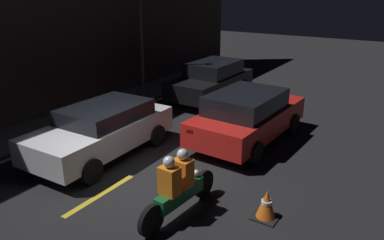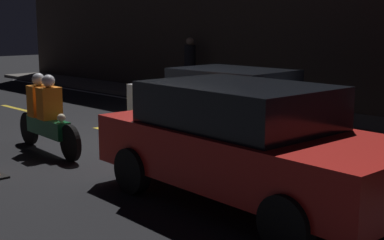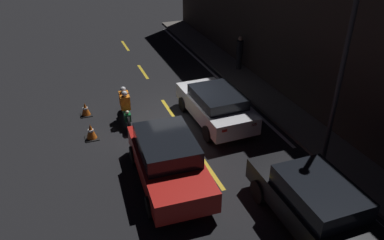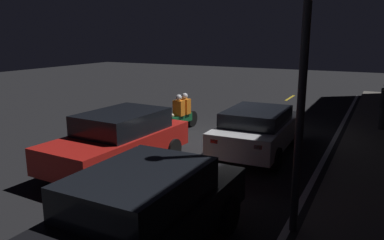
{
  "view_description": "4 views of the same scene",
  "coord_description": "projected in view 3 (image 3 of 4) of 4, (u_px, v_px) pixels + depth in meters",
  "views": [
    {
      "loc": [
        -5.89,
        -5.46,
        4.27
      ],
      "look_at": [
        1.91,
        -0.5,
        0.94
      ],
      "focal_mm": 35.0,
      "sensor_mm": 36.0,
      "label": 1
    },
    {
      "loc": [
        7.64,
        -6.44,
        2.23
      ],
      "look_at": [
        1.58,
        -0.54,
        0.7
      ],
      "focal_mm": 50.0,
      "sensor_mm": 36.0,
      "label": 2
    },
    {
      "loc": [
        12.33,
        -3.96,
        7.39
      ],
      "look_at": [
        1.9,
        -0.06,
        1.07
      ],
      "focal_mm": 35.0,
      "sensor_mm": 36.0,
      "label": 3
    },
    {
      "loc": [
        10.95,
        4.6,
        3.44
      ],
      "look_at": [
        1.79,
        -0.11,
        1.1
      ],
      "focal_mm": 35.0,
      "sensor_mm": 36.0,
      "label": 4
    }
  ],
  "objects": [
    {
      "name": "van_black",
      "position": [
        313.0,
        202.0,
        9.64
      ],
      "size": [
        4.05,
        1.89,
        1.5
      ],
      "rotation": [
        0.0,
        0.0,
        3.13
      ],
      "color": "black",
      "rests_on": "ground"
    },
    {
      "name": "building_front",
      "position": [
        304.0,
        12.0,
        14.62
      ],
      "size": [
        28.0,
        0.3,
        7.73
      ],
      "color": "#382D28",
      "rests_on": "ground"
    },
    {
      "name": "sedan_white",
      "position": [
        215.0,
        105.0,
        14.53
      ],
      "size": [
        4.08,
        1.98,
        1.36
      ],
      "rotation": [
        0.0,
        0.0,
        3.16
      ],
      "color": "silver",
      "rests_on": "ground"
    },
    {
      "name": "ground_plane",
      "position": [
        177.0,
        121.0,
        14.9
      ],
      "size": [
        56.0,
        56.0,
        0.0
      ],
      "primitive_type": "plane",
      "color": "black"
    },
    {
      "name": "traffic_cone_near",
      "position": [
        85.0,
        109.0,
        15.2
      ],
      "size": [
        0.46,
        0.46,
        0.55
      ],
      "color": "black",
      "rests_on": "ground"
    },
    {
      "name": "lane_dash_b",
      "position": [
        143.0,
        72.0,
        19.38
      ],
      "size": [
        2.0,
        0.14,
        0.01
      ],
      "color": "gold",
      "rests_on": "ground"
    },
    {
      "name": "lane_dash_d",
      "position": [
        211.0,
        171.0,
        12.05
      ],
      "size": [
        2.0,
        0.14,
        0.01
      ],
      "color": "gold",
      "rests_on": "ground"
    },
    {
      "name": "motorcycle",
      "position": [
        125.0,
        106.0,
        14.61
      ],
      "size": [
        2.25,
        0.41,
        1.38
      ],
      "rotation": [
        0.0,
        0.0,
        -0.07
      ],
      "color": "black",
      "rests_on": "ground"
    },
    {
      "name": "lane_solid_kerb",
      "position": [
        250.0,
        107.0,
        15.91
      ],
      "size": [
        25.2,
        0.14,
        0.01
      ],
      "color": "silver",
      "rests_on": "ground"
    },
    {
      "name": "lane_dash_a",
      "position": [
        125.0,
        46.0,
        23.04
      ],
      "size": [
        2.0,
        0.14,
        0.01
      ],
      "color": "gold",
      "rests_on": "ground"
    },
    {
      "name": "lane_dash_c",
      "position": [
        169.0,
        110.0,
        15.71
      ],
      "size": [
        2.0,
        0.14,
        0.01
      ],
      "color": "gold",
      "rests_on": "ground"
    },
    {
      "name": "taxi_red",
      "position": [
        168.0,
        159.0,
        11.28
      ],
      "size": [
        4.24,
        2.08,
        1.49
      ],
      "rotation": [
        0.0,
        0.0,
        -0.05
      ],
      "color": "red",
      "rests_on": "ground"
    },
    {
      "name": "raised_curb",
      "position": [
        272.0,
        102.0,
        16.21
      ],
      "size": [
        28.0,
        1.62,
        0.11
      ],
      "color": "#605B56",
      "rests_on": "ground"
    },
    {
      "name": "pedestrian",
      "position": [
        240.0,
        52.0,
        19.04
      ],
      "size": [
        0.34,
        0.34,
        1.72
      ],
      "color": "black",
      "rests_on": "raised_curb"
    },
    {
      "name": "traffic_cone_mid",
      "position": [
        91.0,
        132.0,
        13.63
      ],
      "size": [
        0.49,
        0.49,
        0.6
      ],
      "color": "black",
      "rests_on": "ground"
    },
    {
      "name": "street_lamp",
      "position": [
        340.0,
        77.0,
        10.57
      ],
      "size": [
        0.28,
        0.28,
        5.76
      ],
      "color": "#333338",
      "rests_on": "ground"
    }
  ]
}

